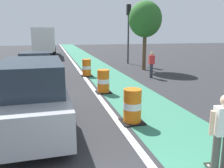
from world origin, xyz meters
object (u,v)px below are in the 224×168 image
(skateboarder_on_lane, at_px, (223,134))
(pedestrian_crossing, at_px, (152,64))
(street_tree_sidewalk, at_px, (145,20))
(traffic_barrel_mid, at_px, (103,82))
(traffic_light_corner, at_px, (129,24))
(parked_suv_nearest, at_px, (33,96))
(traffic_barrel_back, at_px, (87,68))
(delivery_truck_down_block, at_px, (45,40))
(parked_sedan_second, at_px, (36,67))
(traffic_barrel_front, at_px, (132,106))

(skateboarder_on_lane, relative_size, pedestrian_crossing, 1.05)
(street_tree_sidewalk, bearing_deg, traffic_barrel_mid, -126.41)
(traffic_light_corner, bearing_deg, traffic_barrel_mid, -114.35)
(traffic_barrel_mid, distance_m, pedestrian_crossing, 4.67)
(parked_suv_nearest, relative_size, traffic_light_corner, 0.91)
(traffic_barrel_mid, relative_size, traffic_barrel_back, 1.00)
(delivery_truck_down_block, height_order, traffic_light_corner, traffic_light_corner)
(traffic_barrel_mid, bearing_deg, skateboarder_on_lane, -83.59)
(skateboarder_on_lane, xyz_separation_m, delivery_truck_down_block, (-3.75, 25.85, 0.94))
(skateboarder_on_lane, bearing_deg, delivery_truck_down_block, 98.24)
(parked_suv_nearest, relative_size, street_tree_sidewalk, 0.93)
(parked_suv_nearest, distance_m, traffic_light_corner, 15.50)
(parked_sedan_second, distance_m, traffic_barrel_front, 8.14)
(parked_suv_nearest, xyz_separation_m, traffic_barrel_front, (2.94, -0.08, -0.50))
(skateboarder_on_lane, distance_m, pedestrian_crossing, 10.38)
(traffic_barrel_mid, xyz_separation_m, traffic_barrel_back, (-0.13, 4.46, 0.00))
(parked_sedan_second, distance_m, traffic_barrel_back, 3.20)
(traffic_barrel_mid, distance_m, traffic_light_corner, 10.98)
(parked_suv_nearest, height_order, traffic_barrel_back, parked_suv_nearest)
(traffic_barrel_mid, bearing_deg, pedestrian_crossing, 38.04)
(traffic_barrel_front, xyz_separation_m, traffic_barrel_mid, (-0.07, 3.93, 0.00))
(traffic_light_corner, xyz_separation_m, street_tree_sidewalk, (0.08, -3.62, 0.17))
(delivery_truck_down_block, height_order, pedestrian_crossing, delivery_truck_down_block)
(delivery_truck_down_block, distance_m, traffic_light_corner, 11.80)
(traffic_barrel_front, distance_m, traffic_light_corner, 14.53)
(delivery_truck_down_block, bearing_deg, pedestrian_crossing, -67.37)
(parked_sedan_second, bearing_deg, traffic_light_corner, 39.02)
(traffic_barrel_back, height_order, traffic_light_corner, traffic_light_corner)
(traffic_light_corner, bearing_deg, parked_sedan_second, -140.98)
(traffic_barrel_mid, xyz_separation_m, delivery_truck_down_block, (-2.95, 18.75, 1.31))
(parked_suv_nearest, distance_m, parked_sedan_second, 7.39)
(parked_suv_nearest, bearing_deg, delivery_truck_down_block, 90.21)
(traffic_barrel_back, height_order, street_tree_sidewalk, street_tree_sidewalk)
(parked_suv_nearest, relative_size, parked_sedan_second, 1.12)
(traffic_barrel_mid, relative_size, pedestrian_crossing, 0.68)
(traffic_barrel_back, distance_m, pedestrian_crossing, 4.14)
(parked_suv_nearest, relative_size, pedestrian_crossing, 2.88)
(skateboarder_on_lane, xyz_separation_m, traffic_light_corner, (3.56, 16.74, 2.59))
(skateboarder_on_lane, xyz_separation_m, pedestrian_crossing, (2.87, 9.97, -0.05))
(traffic_barrel_front, bearing_deg, parked_suv_nearest, 178.50)
(parked_suv_nearest, bearing_deg, parked_sedan_second, 92.46)
(parked_sedan_second, relative_size, traffic_barrel_mid, 3.78)
(traffic_light_corner, distance_m, street_tree_sidewalk, 3.62)
(parked_suv_nearest, xyz_separation_m, parked_sedan_second, (-0.32, 7.38, -0.20))
(skateboarder_on_lane, height_order, pedestrian_crossing, skateboarder_on_lane)
(traffic_barrel_front, bearing_deg, skateboarder_on_lane, -77.16)
(pedestrian_crossing, relative_size, street_tree_sidewalk, 0.32)
(traffic_light_corner, bearing_deg, pedestrian_crossing, -95.82)
(pedestrian_crossing, bearing_deg, parked_sedan_second, 174.56)
(skateboarder_on_lane, relative_size, parked_suv_nearest, 0.36)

